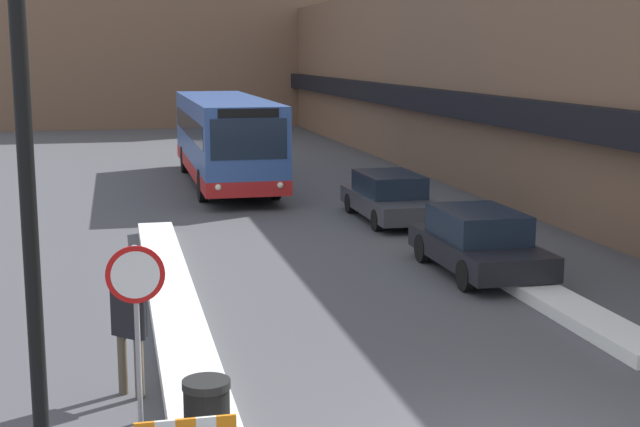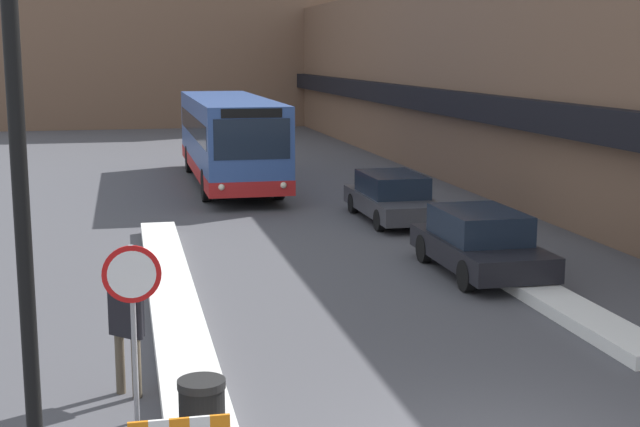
% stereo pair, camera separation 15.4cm
% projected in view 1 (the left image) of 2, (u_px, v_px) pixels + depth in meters
% --- Properties ---
extents(building_row_right, '(5.50, 60.00, 7.76)m').
position_uv_depth(building_row_right, '(490.00, 78.00, 35.17)').
color(building_row_right, brown).
rests_on(building_row_right, ground_plane).
extents(building_backdrop_far, '(26.00, 8.00, 15.71)m').
position_uv_depth(building_backdrop_far, '(179.00, 8.00, 60.74)').
color(building_backdrop_far, brown).
rests_on(building_backdrop_far, ground_plane).
extents(snow_bank_left, '(0.90, 15.11, 0.28)m').
position_uv_depth(snow_bank_left, '(173.00, 302.00, 17.04)').
color(snow_bank_left, silver).
rests_on(snow_bank_left, ground_plane).
extents(snow_bank_right, '(0.90, 10.32, 0.24)m').
position_uv_depth(snow_bank_right, '(518.00, 280.00, 18.77)').
color(snow_bank_right, silver).
rests_on(snow_bank_right, ground_plane).
extents(city_bus, '(2.71, 12.29, 3.22)m').
position_uv_depth(city_bus, '(225.00, 138.00, 32.97)').
color(city_bus, '#335193').
rests_on(city_bus, ground_plane).
extents(parked_car_front, '(1.89, 4.29, 1.42)m').
position_uv_depth(parked_car_front, '(478.00, 242.00, 19.72)').
color(parked_car_front, black).
rests_on(parked_car_front, ground_plane).
extents(parked_car_back, '(1.84, 4.67, 1.38)m').
position_uv_depth(parked_car_back, '(390.00, 197.00, 26.04)').
color(parked_car_back, '#38383D').
rests_on(parked_car_back, ground_plane).
extents(stop_sign, '(0.76, 0.08, 2.40)m').
position_uv_depth(stop_sign, '(136.00, 295.00, 11.48)').
color(stop_sign, gray).
rests_on(stop_sign, ground_plane).
extents(street_lamp, '(1.46, 0.36, 5.83)m').
position_uv_depth(street_lamp, '(60.00, 177.00, 8.55)').
color(street_lamp, black).
rests_on(street_lamp, ground_plane).
extents(pedestrian, '(0.50, 0.50, 1.81)m').
position_uv_depth(pedestrian, '(129.00, 323.00, 12.53)').
color(pedestrian, brown).
rests_on(pedestrian, ground_plane).
extents(trash_bin, '(0.59, 0.59, 0.95)m').
position_uv_depth(trash_bin, '(207.00, 417.00, 10.79)').
color(trash_bin, black).
rests_on(trash_bin, ground_plane).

